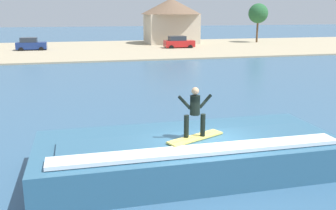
{
  "coord_description": "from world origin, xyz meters",
  "views": [
    {
      "loc": [
        -3.9,
        -10.7,
        5.27
      ],
      "look_at": [
        -0.36,
        3.61,
        1.6
      ],
      "focal_mm": 40.27,
      "sensor_mm": 36.0,
      "label": 1
    }
  ],
  "objects_px": {
    "car_near_shore": "(31,44)",
    "house_gabled_white": "(171,18)",
    "car_far_shore": "(179,42)",
    "surfer": "(195,110)",
    "wave_crest": "(188,154)",
    "tree_tall_bare": "(258,14)",
    "surfboard": "(195,138)"
  },
  "relations": [
    {
      "from": "car_near_shore",
      "to": "house_gabled_white",
      "type": "bearing_deg",
      "value": 16.74
    },
    {
      "from": "car_far_shore",
      "to": "surfer",
      "type": "bearing_deg",
      "value": -104.76
    },
    {
      "from": "car_near_shore",
      "to": "wave_crest",
      "type": "bearing_deg",
      "value": -77.84
    },
    {
      "from": "wave_crest",
      "to": "tree_tall_bare",
      "type": "height_order",
      "value": "tree_tall_bare"
    },
    {
      "from": "wave_crest",
      "to": "car_near_shore",
      "type": "bearing_deg",
      "value": 102.16
    },
    {
      "from": "surfer",
      "to": "tree_tall_bare",
      "type": "distance_m",
      "value": 55.01
    },
    {
      "from": "car_near_shore",
      "to": "house_gabled_white",
      "type": "xyz_separation_m",
      "value": [
        21.23,
        6.39,
        3.27
      ]
    },
    {
      "from": "car_near_shore",
      "to": "house_gabled_white",
      "type": "relative_size",
      "value": 0.4
    },
    {
      "from": "house_gabled_white",
      "to": "tree_tall_bare",
      "type": "xyz_separation_m",
      "value": [
        14.62,
        -1.6,
        0.71
      ]
    },
    {
      "from": "surfboard",
      "to": "tree_tall_bare",
      "type": "bearing_deg",
      "value": 61.18
    },
    {
      "from": "surfboard",
      "to": "surfer",
      "type": "xyz_separation_m",
      "value": [
        -0.03,
        0.02,
        0.94
      ]
    },
    {
      "from": "car_near_shore",
      "to": "house_gabled_white",
      "type": "height_order",
      "value": "house_gabled_white"
    },
    {
      "from": "car_near_shore",
      "to": "car_far_shore",
      "type": "xyz_separation_m",
      "value": [
        20.32,
        -1.63,
        0.0
      ]
    },
    {
      "from": "surfboard",
      "to": "car_near_shore",
      "type": "bearing_deg",
      "value": 102.18
    },
    {
      "from": "surfboard",
      "to": "car_near_shore",
      "type": "height_order",
      "value": "car_near_shore"
    },
    {
      "from": "wave_crest",
      "to": "car_near_shore",
      "type": "distance_m",
      "value": 43.93
    },
    {
      "from": "car_near_shore",
      "to": "tree_tall_bare",
      "type": "distance_m",
      "value": 36.38
    },
    {
      "from": "car_near_shore",
      "to": "car_far_shore",
      "type": "height_order",
      "value": "same"
    },
    {
      "from": "wave_crest",
      "to": "car_far_shore",
      "type": "relative_size",
      "value": 2.34
    },
    {
      "from": "car_far_shore",
      "to": "surfboard",
      "type": "bearing_deg",
      "value": -104.72
    },
    {
      "from": "surfboard",
      "to": "car_far_shore",
      "type": "bearing_deg",
      "value": 75.28
    },
    {
      "from": "house_gabled_white",
      "to": "surfboard",
      "type": "bearing_deg",
      "value": -103.42
    },
    {
      "from": "surfer",
      "to": "car_far_shore",
      "type": "bearing_deg",
      "value": 75.24
    },
    {
      "from": "car_far_shore",
      "to": "house_gabled_white",
      "type": "bearing_deg",
      "value": 83.52
    },
    {
      "from": "wave_crest",
      "to": "surfboard",
      "type": "distance_m",
      "value": 0.82
    },
    {
      "from": "wave_crest",
      "to": "car_near_shore",
      "type": "relative_size",
      "value": 2.54
    },
    {
      "from": "surfboard",
      "to": "house_gabled_white",
      "type": "xyz_separation_m",
      "value": [
        11.87,
        49.74,
        2.92
      ]
    },
    {
      "from": "surfer",
      "to": "car_near_shore",
      "type": "bearing_deg",
      "value": 102.15
    },
    {
      "from": "surfer",
      "to": "house_gabled_white",
      "type": "relative_size",
      "value": 0.16
    },
    {
      "from": "surfer",
      "to": "car_near_shore",
      "type": "xyz_separation_m",
      "value": [
        -9.33,
        43.34,
        -1.29
      ]
    },
    {
      "from": "surfer",
      "to": "house_gabled_white",
      "type": "height_order",
      "value": "house_gabled_white"
    },
    {
      "from": "wave_crest",
      "to": "car_far_shore",
      "type": "xyz_separation_m",
      "value": [
        11.06,
        41.31,
        0.35
      ]
    }
  ]
}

